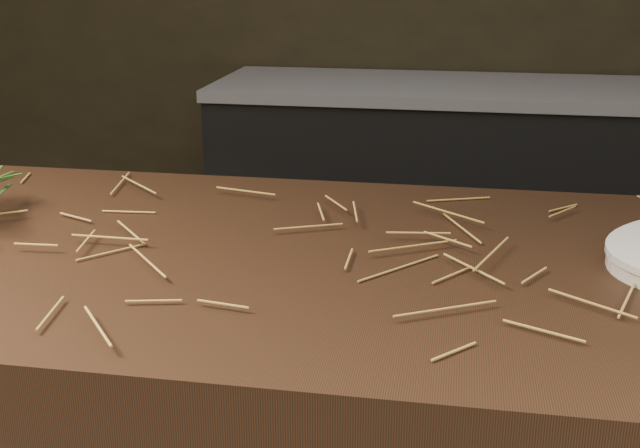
{
  "coord_description": "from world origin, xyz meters",
  "views": [
    {
      "loc": [
        0.25,
        -0.67,
        1.28
      ],
      "look_at": [
        0.09,
        0.24,
        0.96
      ],
      "focal_mm": 45.0,
      "sensor_mm": 36.0,
      "label": 1
    }
  ],
  "objects": [
    {
      "name": "back_counter",
      "position": [
        0.3,
        2.18,
        0.42
      ],
      "size": [
        1.82,
        0.62,
        0.84
      ],
      "color": "black",
      "rests_on": "ground"
    },
    {
      "name": "straw_bedding",
      "position": [
        0.0,
        0.3,
        0.91
      ],
      "size": [
        1.4,
        0.6,
        0.02
      ],
      "primitive_type": null,
      "color": "olive",
      "rests_on": "main_counter"
    }
  ]
}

